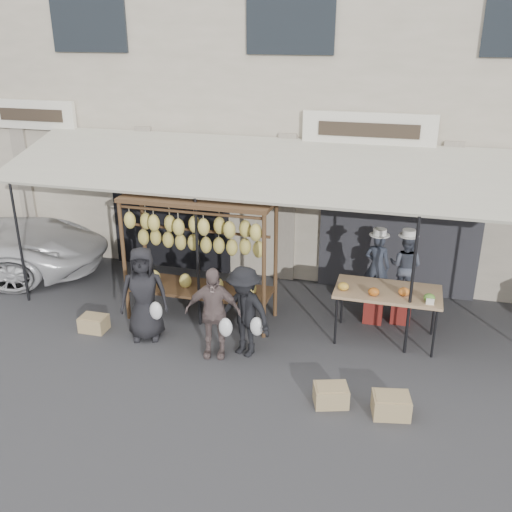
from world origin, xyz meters
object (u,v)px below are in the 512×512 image
(customer_mid, at_px, (213,313))
(crate_far, at_px, (94,323))
(vendor_right, at_px, (405,266))
(customer_right, at_px, (244,312))
(produce_table, at_px, (388,293))
(crate_near_a, at_px, (331,395))
(banana_rack, at_px, (198,236))
(crate_near_b, at_px, (391,405))
(customer_left, at_px, (144,294))
(vendor_left, at_px, (377,266))

(customer_mid, xyz_separation_m, crate_far, (-2.25, 0.18, -0.62))
(customer_mid, height_order, crate_far, customer_mid)
(vendor_right, relative_size, customer_right, 0.78)
(customer_right, bearing_deg, produce_table, 45.91)
(crate_near_a, height_order, crate_far, crate_near_a)
(customer_right, bearing_deg, banana_rack, 159.51)
(banana_rack, relative_size, crate_near_a, 5.65)
(banana_rack, relative_size, customer_mid, 1.74)
(produce_table, relative_size, crate_near_a, 3.70)
(crate_near_a, relative_size, crate_near_b, 0.94)
(crate_near_a, relative_size, crate_far, 1.04)
(produce_table, bearing_deg, banana_rack, -178.11)
(vendor_right, relative_size, crate_near_a, 2.55)
(customer_left, height_order, crate_near_b, customer_left)
(vendor_left, distance_m, customer_right, 2.53)
(customer_left, relative_size, crate_far, 3.63)
(crate_near_b, bearing_deg, banana_rack, 151.20)
(customer_mid, bearing_deg, crate_near_a, -31.93)
(banana_rack, distance_m, vendor_left, 3.11)
(crate_far, bearing_deg, vendor_right, 19.16)
(vendor_right, bearing_deg, customer_right, 53.30)
(produce_table, bearing_deg, customer_left, -165.85)
(crate_near_a, xyz_separation_m, crate_near_b, (0.81, -0.02, 0.01))
(vendor_left, height_order, customer_mid, vendor_left)
(banana_rack, relative_size, vendor_left, 2.17)
(banana_rack, distance_m, customer_left, 1.33)
(vendor_right, bearing_deg, vendor_left, 30.33)
(customer_right, relative_size, crate_near_b, 3.05)
(banana_rack, xyz_separation_m, produce_table, (3.21, 0.11, -0.71))
(customer_mid, bearing_deg, banana_rack, 109.61)
(vendor_left, bearing_deg, crate_near_b, 109.11)
(vendor_left, xyz_separation_m, crate_near_a, (-0.35, -2.60, -0.92))
(vendor_right, distance_m, customer_left, 4.44)
(banana_rack, height_order, customer_right, banana_rack)
(crate_near_b, bearing_deg, vendor_right, 89.77)
(vendor_right, relative_size, crate_near_b, 2.39)
(vendor_right, xyz_separation_m, customer_left, (-4.09, -1.72, -0.26))
(produce_table, distance_m, customer_mid, 2.84)
(produce_table, height_order, vendor_left, vendor_left)
(vendor_right, distance_m, crate_near_b, 2.89)
(produce_table, relative_size, customer_right, 1.14)
(crate_near_b, bearing_deg, crate_far, 169.01)
(vendor_right, relative_size, crate_far, 2.65)
(customer_left, bearing_deg, banana_rack, 34.42)
(customer_left, bearing_deg, crate_near_b, -32.98)
(banana_rack, distance_m, crate_near_a, 3.52)
(vendor_left, bearing_deg, customer_left, 33.01)
(customer_left, bearing_deg, crate_near_a, -35.92)
(customer_left, bearing_deg, customer_mid, -28.67)
(banana_rack, height_order, customer_left, banana_rack)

